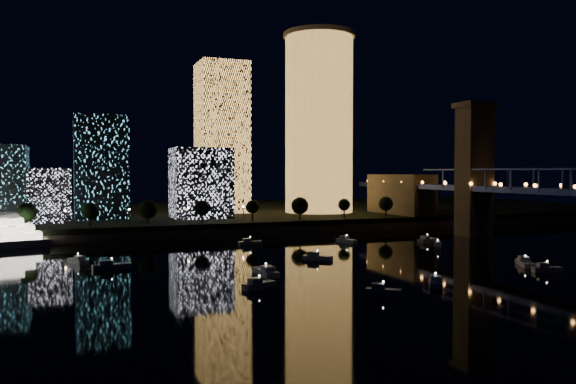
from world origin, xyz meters
The scene contains 9 objects.
ground centered at (0.00, 0.00, 0.00)m, with size 520.00×520.00×0.00m, color black.
far_bank centered at (0.00, 160.00, 2.50)m, with size 420.00×160.00×5.00m, color black.
seawall centered at (0.00, 82.00, 1.50)m, with size 420.00×6.00×3.00m, color #6B5E4C.
tower_cylindrical centered at (34.67, 123.47, 47.44)m, with size 34.00×34.00×84.63m.
tower_rectangular centered at (-8.78, 138.91, 40.25)m, with size 22.16×22.16×70.50m, color #FFB251.
midrise_blocks centered at (-66.56, 118.97, 21.60)m, with size 98.61×38.53×42.03m.
motorboats centered at (-12.43, 13.53, 0.81)m, with size 119.66×85.99×2.78m.
esplanade_trees centered at (-36.22, 88.00, 10.47)m, with size 166.55×6.98×8.99m.
street_lamps centered at (-34.00, 94.00, 9.02)m, with size 132.70×0.70×5.65m.
Camera 1 is at (-76.93, -120.19, 23.91)m, focal length 35.00 mm.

